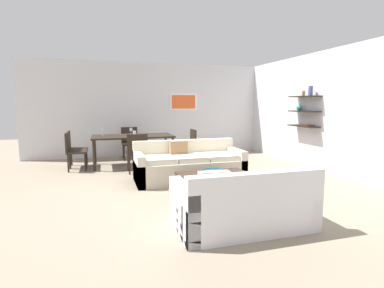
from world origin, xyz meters
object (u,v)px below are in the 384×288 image
Objects in this scene: dining_chair_right_near at (189,144)px; dining_chair_left_far at (74,146)px; decorative_bowl at (214,172)px; dining_chair_foot at (137,151)px; dining_chair_head at (130,141)px; dining_chair_left_near at (73,149)px; wine_glass_head at (131,130)px; wine_glass_foot at (134,133)px; wine_glass_left_far at (102,131)px; loveseat_white at (243,205)px; coffee_table at (216,187)px; sofa_beige at (189,166)px; apple_on_coffee_table at (207,175)px; dining_table at (133,138)px.

dining_chair_left_far is at bearing 171.07° from dining_chair_right_near.
dining_chair_foot is (-1.00, 2.13, 0.08)m from decorative_bowl.
dining_chair_foot is 1.00× the size of dining_chair_head.
dining_chair_right_near is at bearing -0.00° from dining_chair_left_near.
decorative_bowl is 3.62m from wine_glass_head.
wine_glass_left_far reaches higher than wine_glass_foot.
coffee_table is at bearing 84.81° from loveseat_white.
dining_chair_head is at bearing 38.66° from dining_chair_left_near.
dining_chair_right_near is at bearing 82.94° from coffee_table.
sofa_beige is 1.34m from apple_on_coffee_table.
dining_chair_head is at bearing 104.39° from decorative_bowl.
loveseat_white is at bearing -76.42° from wine_glass_foot.
dining_chair_left_near reaches higher than dining_table.
dining_chair_left_near is at bearing 171.53° from wine_glass_foot.
wine_glass_head reaches higher than dining_chair_left_far.
decorative_bowl is 0.43× the size of dining_chair_head.
decorative_bowl is 2.83m from dining_chair_right_near.
dining_table is 2.23× the size of dining_chair_foot.
wine_glass_head is (-0.85, 3.55, 0.44)m from apple_on_coffee_table.
wine_glass_left_far is at bearing 110.54° from loveseat_white.
sofa_beige is 1.10× the size of dining_table.
loveseat_white is 9.24× the size of wine_glass_left_far.
dining_table is 0.46m from wine_glass_head.
sofa_beige is 2.44× the size of dining_chair_left_near.
apple_on_coffee_table is at bearing 93.85° from loveseat_white.
dining_chair_left_near is 1.45m from wine_glass_foot.
wine_glass_left_far reaches higher than loveseat_white.
dining_chair_right_near is 2.77m from dining_chair_left_near.
wine_glass_left_far is at bearing 170.87° from dining_chair_right_near.
apple_on_coffee_table is (-0.08, 1.13, 0.12)m from loveseat_white.
dining_chair_left_far is 1.57m from wine_glass_foot.
loveseat_white reaches higher than decorative_bowl.
sofa_beige reaches higher than dining_table.
wine_glass_head reaches higher than loveseat_white.
dining_chair_head is at bearing 101.93° from apple_on_coffee_table.
wine_glass_foot is (-0.00, -1.32, 0.35)m from dining_chair_head.
sofa_beige reaches higher than apple_on_coffee_table.
coffee_table is 3.74m from dining_chair_left_near.
loveseat_white reaches higher than dining_table.
dining_chair_left_near is at bearing 119.78° from loveseat_white.
dining_chair_foot is at bearing -90.00° from dining_table.
dining_chair_head is at bearing 104.70° from coffee_table.
dining_chair_head is (-1.39, 1.11, 0.00)m from dining_chair_right_near.
loveseat_white reaches higher than apple_on_coffee_table.
dining_chair_left_far and dining_chair_left_near have the same top height.
dining_table reaches higher than apple_on_coffee_table.
dining_chair_left_far is at bearing 171.69° from wine_glass_left_far.
loveseat_white is at bearing -69.46° from wine_glass_left_far.
dining_chair_head reaches higher than sofa_beige.
dining_table is 1.42m from dining_chair_right_near.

